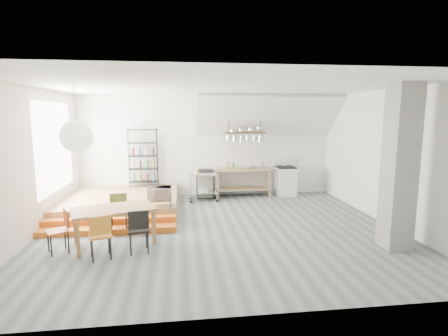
{
  "coord_description": "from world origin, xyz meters",
  "views": [
    {
      "loc": [
        -0.89,
        -7.65,
        2.61
      ],
      "look_at": [
        0.19,
        0.8,
        1.3
      ],
      "focal_mm": 28.0,
      "sensor_mm": 36.0,
      "label": 1
    }
  ],
  "objects": [
    {
      "name": "floor",
      "position": [
        0.0,
        0.0,
        0.0
      ],
      "size": [
        8.0,
        8.0,
        0.0
      ],
      "primitive_type": "plane",
      "color": "#525D5F",
      "rests_on": "ground"
    },
    {
      "name": "wall_back",
      "position": [
        0.0,
        3.5,
        1.6
      ],
      "size": [
        8.0,
        0.04,
        3.2
      ],
      "primitive_type": "cube",
      "color": "silver",
      "rests_on": "ground"
    },
    {
      "name": "wall_left",
      "position": [
        -4.0,
        0.0,
        1.6
      ],
      "size": [
        0.04,
        7.0,
        3.2
      ],
      "primitive_type": "cube",
      "color": "silver",
      "rests_on": "ground"
    },
    {
      "name": "wall_right",
      "position": [
        4.0,
        0.0,
        1.6
      ],
      "size": [
        0.04,
        7.0,
        3.2
      ],
      "primitive_type": "cube",
      "color": "silver",
      "rests_on": "ground"
    },
    {
      "name": "ceiling",
      "position": [
        0.0,
        0.0,
        3.2
      ],
      "size": [
        8.0,
        7.0,
        0.02
      ],
      "primitive_type": "cube",
      "color": "white",
      "rests_on": "wall_back"
    },
    {
      "name": "slope_ceiling",
      "position": [
        1.8,
        2.9,
        2.55
      ],
      "size": [
        4.4,
        1.44,
        1.32
      ],
      "primitive_type": "cube",
      "rotation": [
        -0.73,
        0.0,
        0.0
      ],
      "color": "white",
      "rests_on": "wall_back"
    },
    {
      "name": "window_pane",
      "position": [
        -3.98,
        1.5,
        1.8
      ],
      "size": [
        0.02,
        2.5,
        2.2
      ],
      "primitive_type": "cube",
      "color": "white",
      "rests_on": "wall_left"
    },
    {
      "name": "platform",
      "position": [
        -2.5,
        2.0,
        0.2
      ],
      "size": [
        3.0,
        3.0,
        0.4
      ],
      "primitive_type": "cube",
      "color": "#937149",
      "rests_on": "ground"
    },
    {
      "name": "step_lower",
      "position": [
        -2.5,
        0.05,
        0.07
      ],
      "size": [
        3.0,
        0.35,
        0.13
      ],
      "primitive_type": "cube",
      "color": "#CB5F17",
      "rests_on": "ground"
    },
    {
      "name": "step_upper",
      "position": [
        -2.5,
        0.4,
        0.13
      ],
      "size": [
        3.0,
        0.35,
        0.27
      ],
      "primitive_type": "cube",
      "color": "#CB5F17",
      "rests_on": "ground"
    },
    {
      "name": "concrete_column",
      "position": [
        3.3,
        -1.5,
        1.6
      ],
      "size": [
        0.5,
        0.5,
        3.2
      ],
      "primitive_type": "cube",
      "color": "gray",
      "rests_on": "ground"
    },
    {
      "name": "kitchen_counter",
      "position": [
        1.1,
        3.15,
        0.63
      ],
      "size": [
        1.8,
        0.6,
        0.91
      ],
      "color": "#937149",
      "rests_on": "ground"
    },
    {
      "name": "stove",
      "position": [
        2.5,
        3.16,
        0.48
      ],
      "size": [
        0.6,
        0.6,
        1.18
      ],
      "color": "white",
      "rests_on": "ground"
    },
    {
      "name": "pot_rack",
      "position": [
        1.13,
        2.92,
        1.98
      ],
      "size": [
        1.2,
        0.5,
        1.43
      ],
      "color": "#402C19",
      "rests_on": "ceiling"
    },
    {
      "name": "wire_shelving",
      "position": [
        -2.0,
        3.2,
        1.33
      ],
      "size": [
        0.88,
        0.38,
        1.8
      ],
      "color": "black",
      "rests_on": "platform"
    },
    {
      "name": "microwave_shelf",
      "position": [
        -1.4,
        0.75,
        0.55
      ],
      "size": [
        0.6,
        0.4,
        0.16
      ],
      "color": "#937149",
      "rests_on": "platform"
    },
    {
      "name": "paper_lantern",
      "position": [
        -2.8,
        -0.82,
        2.2
      ],
      "size": [
        0.6,
        0.6,
        0.6
      ],
      "primitive_type": "sphere",
      "color": "white",
      "rests_on": "ceiling"
    },
    {
      "name": "dining_table",
      "position": [
        -2.23,
        -0.62,
        0.67
      ],
      "size": [
        1.78,
        1.35,
        0.75
      ],
      "rotation": [
        0.0,
        0.0,
        0.33
      ],
      "color": "olive",
      "rests_on": "ground"
    },
    {
      "name": "chair_mustard",
      "position": [
        -2.33,
        -1.41,
        0.51
      ],
      "size": [
        0.48,
        0.48,
        0.85
      ],
      "rotation": [
        0.0,
        0.0,
        3.44
      ],
      "color": "#C37721",
      "rests_on": "ground"
    },
    {
      "name": "chair_black",
      "position": [
        -1.69,
        -1.19,
        0.51
      ],
      "size": [
        0.45,
        0.45,
        0.86
      ],
      "rotation": [
        0.0,
        0.0,
        3.31
      ],
      "color": "black",
      "rests_on": "ground"
    },
    {
      "name": "chair_olive",
      "position": [
        -2.26,
        0.12,
        0.51
      ],
      "size": [
        0.44,
        0.44,
        0.86
      ],
      "rotation": [
        0.0,
        0.0,
        0.14
      ],
      "color": "#606831",
      "rests_on": "ground"
    },
    {
      "name": "chair_red",
      "position": [
        -3.16,
        -0.93,
        0.49
      ],
      "size": [
        0.51,
        0.51,
        0.82
      ],
      "rotation": [
        0.0,
        0.0,
        -1.07
      ],
      "color": "#B6491A",
      "rests_on": "ground"
    },
    {
      "name": "rolling_cart",
      "position": [
        -0.2,
        2.7,
        0.54
      ],
      "size": [
        0.86,
        0.49,
        0.84
      ],
      "rotation": [
        0.0,
        0.0,
        -0.0
      ],
      "color": "silver",
      "rests_on": "ground"
    },
    {
      "name": "mini_fridge",
      "position": [
        -0.13,
        3.2,
        0.44
      ],
      "size": [
        0.51,
        0.51,
        0.87
      ],
      "primitive_type": "cube",
      "color": "black",
      "rests_on": "ground"
    },
    {
      "name": "microwave",
      "position": [
        -1.4,
        0.75,
        0.72
      ],
      "size": [
        0.57,
        0.4,
        0.31
      ],
      "primitive_type": "imported",
      "rotation": [
        0.0,
        0.0,
        -0.03
      ],
      "color": "beige",
      "rests_on": "microwave_shelf"
    },
    {
      "name": "bowl",
      "position": [
        1.41,
        3.1,
        0.94
      ],
      "size": [
        0.22,
        0.22,
        0.05
      ],
      "primitive_type": "imported",
      "rotation": [
        0.0,
        0.0,
        0.01
      ],
      "color": "silver",
      "rests_on": "kitchen_counter"
    }
  ]
}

